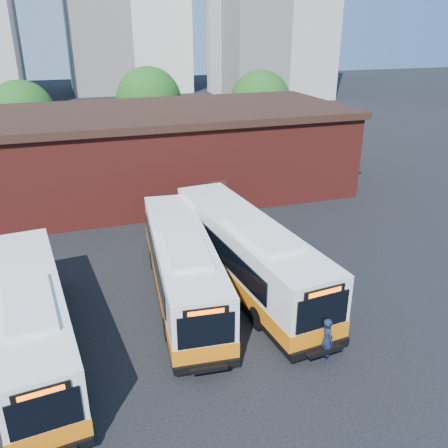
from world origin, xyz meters
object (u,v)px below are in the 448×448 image
object	(u,v)px
bus_mideast	(247,256)
bus_west	(33,323)
transit_worker	(327,340)
bus_midwest	(182,268)

from	to	relation	value
bus_mideast	bus_west	bearing A→B (deg)	-171.55
bus_west	bus_mideast	distance (m)	10.12
bus_mideast	transit_worker	distance (m)	6.52
transit_worker	bus_west	bearing A→B (deg)	70.94
bus_midwest	transit_worker	bearing A→B (deg)	-52.17
bus_midwest	transit_worker	size ratio (longest dim) A/B	6.50
bus_midwest	bus_mideast	xyz separation A→B (m)	(3.27, 0.00, 0.12)
bus_west	bus_mideast	xyz separation A→B (m)	(9.82, 2.45, 0.17)
bus_midwest	bus_west	bearing A→B (deg)	-154.13
bus_west	transit_worker	xyz separation A→B (m)	(10.64, -3.98, -0.51)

